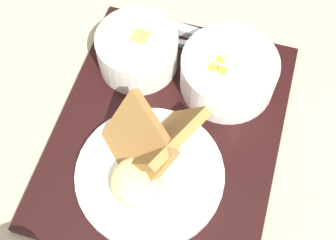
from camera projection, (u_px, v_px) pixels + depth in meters
The scene contains 7 objects.
ground_plane at pixel (168, 134), 0.69m from camera, with size 4.00×4.00×0.00m, color tan.
serving_tray at pixel (168, 132), 0.68m from camera, with size 0.41×0.34×0.01m.
bowl_salad at pixel (228, 72), 0.69m from camera, with size 0.14×0.14×0.06m.
bowl_soup at pixel (137, 49), 0.70m from camera, with size 0.12×0.12×0.06m.
plate_main at pixel (146, 165), 0.63m from camera, with size 0.21×0.20×0.10m.
knife at pixel (193, 33), 0.76m from camera, with size 0.02×0.18×0.01m.
spoon at pixel (211, 47), 0.74m from camera, with size 0.04×0.14×0.01m.
Camera 1 is at (0.29, 0.10, 0.62)m, focal length 50.00 mm.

